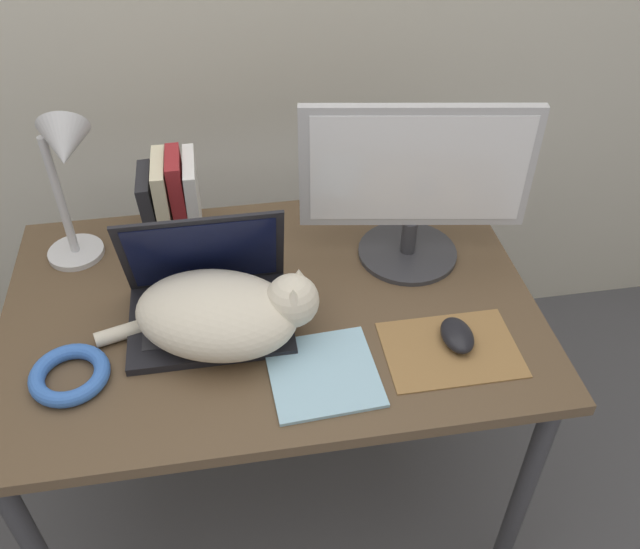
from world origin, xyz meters
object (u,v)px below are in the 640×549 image
computer_mouse (457,335)px  cable_coil (70,375)px  desk_lamp (66,169)px  external_monitor (415,184)px  cat (224,313)px  laptop (208,300)px  notepad (323,373)px  book_row (172,201)px

computer_mouse → cable_coil: 0.77m
cable_coil → desk_lamp: bearing=89.0°
desk_lamp → external_monitor: bearing=-7.4°
cat → external_monitor: (0.44, 0.21, 0.13)m
laptop → cable_coil: size_ratio=2.19×
computer_mouse → desk_lamp: bearing=153.0°
notepad → computer_mouse: bearing=8.5°
cat → computer_mouse: size_ratio=4.58×
cat → book_row: bearing=105.1°
laptop → notepad: size_ratio=1.53×
cat → cable_coil: cat is taller
laptop → cable_coil: bearing=-153.6°
laptop → desk_lamp: (-0.27, 0.23, 0.21)m
book_row → desk_lamp: size_ratio=0.58×
book_row → cable_coil: book_row is taller
desk_lamp → notepad: (0.48, -0.43, -0.25)m
cat → book_row: (-0.10, 0.37, 0.03)m
book_row → cable_coil: 0.49m
notepad → external_monitor: bearing=52.5°
laptop → cat: 0.08m
external_monitor → cable_coil: 0.82m
external_monitor → book_row: size_ratio=2.26×
cat → desk_lamp: bearing=134.7°
external_monitor → desk_lamp: 0.75m
book_row → laptop: bearing=-77.1°
notepad → cable_coil: bearing=172.4°
external_monitor → desk_lamp: external_monitor is taller
external_monitor → notepad: (-0.26, -0.34, -0.20)m
computer_mouse → desk_lamp: 0.89m
cable_coil → computer_mouse: bearing=-1.7°
external_monitor → cable_coil: bearing=-160.0°
desk_lamp → computer_mouse: bearing=-27.0°
cat → external_monitor: external_monitor is taller
cable_coil → external_monitor: bearing=20.0°
laptop → external_monitor: bearing=16.0°
computer_mouse → cable_coil: bearing=178.3°
external_monitor → computer_mouse: (0.03, -0.30, -0.18)m
laptop → notepad: laptop is taller
external_monitor → cat: bearing=-154.7°
laptop → desk_lamp: size_ratio=0.88×
book_row → desk_lamp: desk_lamp is taller
computer_mouse → notepad: bearing=-171.5°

